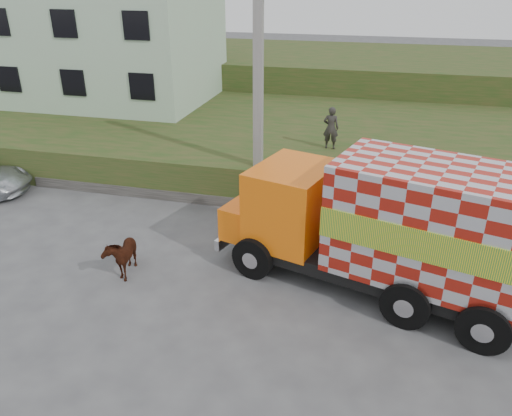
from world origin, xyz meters
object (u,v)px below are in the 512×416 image
(cargo_truck, at_px, (391,226))
(cow, at_px, (122,253))
(utility_pole, at_px, (258,94))
(pedestrian, at_px, (331,128))

(cargo_truck, bearing_deg, cow, -156.02)
(cargo_truck, bearing_deg, utility_pole, 151.89)
(cargo_truck, height_order, pedestrian, cargo_truck)
(utility_pole, height_order, cow, utility_pole)
(pedestrian, bearing_deg, utility_pole, 48.83)
(utility_pole, relative_size, cow, 5.52)
(cargo_truck, xyz_separation_m, cow, (-7.21, -0.97, -1.29))
(utility_pole, relative_size, cargo_truck, 0.92)
(cargo_truck, height_order, cow, cargo_truck)
(cargo_truck, distance_m, cow, 7.39)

